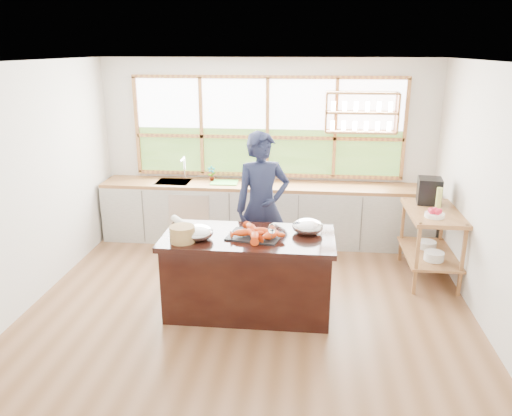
# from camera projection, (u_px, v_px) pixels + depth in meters

# --- Properties ---
(ground_plane) EXTENTS (5.00, 5.00, 0.00)m
(ground_plane) POSITION_uv_depth(u_px,v_px,m) (251.00, 301.00, 5.84)
(ground_plane) COLOR brown
(room_shell) EXTENTS (5.02, 4.52, 2.71)m
(room_shell) POSITION_uv_depth(u_px,v_px,m) (257.00, 145.00, 5.78)
(room_shell) COLOR silver
(room_shell) RESTS_ON ground_plane
(back_counter) EXTENTS (4.90, 0.63, 0.90)m
(back_counter) POSITION_uv_depth(u_px,v_px,m) (264.00, 213.00, 7.53)
(back_counter) COLOR beige
(back_counter) RESTS_ON ground_plane
(right_shelf_unit) EXTENTS (0.62, 1.10, 0.90)m
(right_shelf_unit) POSITION_uv_depth(u_px,v_px,m) (431.00, 233.00, 6.27)
(right_shelf_unit) COLOR #A2703D
(right_shelf_unit) RESTS_ON ground_plane
(island) EXTENTS (1.85, 0.90, 0.90)m
(island) POSITION_uv_depth(u_px,v_px,m) (249.00, 273.00, 5.51)
(island) COLOR black
(island) RESTS_ON ground_plane
(cook) EXTENTS (0.80, 0.65, 1.89)m
(cook) POSITION_uv_depth(u_px,v_px,m) (262.00, 207.00, 6.17)
(cook) COLOR #181D38
(cook) RESTS_ON ground_plane
(potted_plant) EXTENTS (0.14, 0.11, 0.24)m
(potted_plant) POSITION_uv_depth(u_px,v_px,m) (212.00, 174.00, 7.50)
(potted_plant) COLOR slate
(potted_plant) RESTS_ON back_counter
(cutting_board) EXTENTS (0.41, 0.32, 0.01)m
(cutting_board) POSITION_uv_depth(u_px,v_px,m) (224.00, 182.00, 7.45)
(cutting_board) COLOR #52B442
(cutting_board) RESTS_ON back_counter
(espresso_machine) EXTENTS (0.33, 0.34, 0.33)m
(espresso_machine) POSITION_uv_depth(u_px,v_px,m) (429.00, 191.00, 6.45)
(espresso_machine) COLOR black
(espresso_machine) RESTS_ON right_shelf_unit
(wine_bottle) EXTENTS (0.08, 0.08, 0.29)m
(wine_bottle) POSITION_uv_depth(u_px,v_px,m) (439.00, 199.00, 6.16)
(wine_bottle) COLOR #B7C558
(wine_bottle) RESTS_ON right_shelf_unit
(fruit_bowl) EXTENTS (0.23, 0.23, 0.11)m
(fruit_bowl) POSITION_uv_depth(u_px,v_px,m) (435.00, 214.00, 5.95)
(fruit_bowl) COLOR white
(fruit_bowl) RESTS_ON right_shelf_unit
(slate_board) EXTENTS (0.62, 0.50, 0.02)m
(slate_board) POSITION_uv_depth(u_px,v_px,m) (254.00, 236.00, 5.34)
(slate_board) COLOR black
(slate_board) RESTS_ON island
(lobster_pile) EXTENTS (0.52, 0.48, 0.08)m
(lobster_pile) POSITION_uv_depth(u_px,v_px,m) (256.00, 233.00, 5.29)
(lobster_pile) COLOR red
(lobster_pile) RESTS_ON slate_board
(mixing_bowl_left) EXTENTS (0.33, 0.33, 0.16)m
(mixing_bowl_left) POSITION_uv_depth(u_px,v_px,m) (198.00, 233.00, 5.26)
(mixing_bowl_left) COLOR silver
(mixing_bowl_left) RESTS_ON island
(mixing_bowl_right) EXTENTS (0.34, 0.34, 0.16)m
(mixing_bowl_right) POSITION_uv_depth(u_px,v_px,m) (308.00, 227.00, 5.43)
(mixing_bowl_right) COLOR silver
(mixing_bowl_right) RESTS_ON island
(wine_glass) EXTENTS (0.08, 0.08, 0.22)m
(wine_glass) POSITION_uv_depth(u_px,v_px,m) (272.00, 230.00, 5.09)
(wine_glass) COLOR silver
(wine_glass) RESTS_ON island
(wicker_basket) EXTENTS (0.27, 0.27, 0.17)m
(wicker_basket) POSITION_uv_depth(u_px,v_px,m) (182.00, 234.00, 5.18)
(wicker_basket) COLOR tan
(wicker_basket) RESTS_ON island
(parchment_roll) EXTENTS (0.25, 0.28, 0.08)m
(parchment_roll) POSITION_uv_depth(u_px,v_px,m) (179.00, 222.00, 5.68)
(parchment_roll) COLOR silver
(parchment_roll) RESTS_ON island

